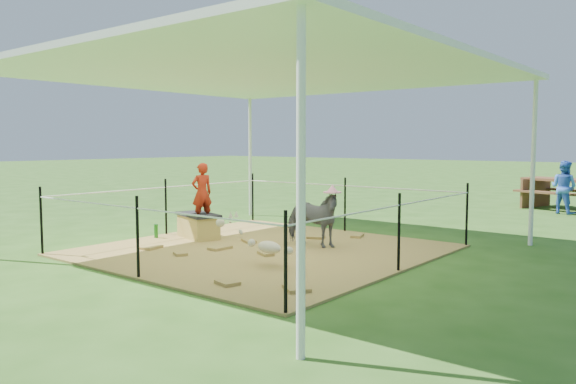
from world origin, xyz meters
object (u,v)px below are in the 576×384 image
Objects in this scene: picnic_table_near at (563,194)px; green_bottle at (156,231)px; pony at (312,219)px; distant_person at (564,187)px; straw_bale at (198,227)px; foal at (269,245)px; woman at (202,187)px.

green_bottle is at bearing -99.57° from picnic_table_near.
picnic_table_near is (1.79, 7.91, -0.08)m from pony.
distant_person is at bearing -19.04° from pony.
straw_bale is 0.71m from green_bottle.
distant_person reaches higher than foal.
woman is at bearing 102.88° from pony.
woman is at bearing 168.22° from foal.
straw_bale is 2.05m from pony.
foal is at bearing 85.54° from woman.
green_bottle is 0.19× the size of distant_person.
pony is 1.50m from foal.
pony is at bearing 21.44° from green_bottle.
picnic_table_near is (4.30, 8.90, 0.23)m from green_bottle.
pony is at bearing 15.31° from straw_bale.
straw_bale is 8.55m from distant_person.
distant_person is (1.61, 8.47, 0.30)m from foal.
woman is 4.32× the size of green_bottle.
straw_bale is at bearing 169.07° from foal.
green_bottle is at bearing 108.24° from pony.
green_bottle is (-0.55, -0.45, -0.07)m from straw_bale.
picnic_table_near is at bearing -58.23° from distant_person.
pony is (1.86, 0.54, -0.44)m from woman.
foal is at bearing -8.94° from green_bottle.
straw_bale is 9.25m from picnic_table_near.
picnic_table_near is at bearing 64.21° from green_bottle.
picnic_table_near is (1.40, 9.36, 0.07)m from foal.
green_bottle is 2.72m from pony.
green_bottle is 0.13× the size of picnic_table_near.
foal is 0.55× the size of picnic_table_near.
woman is at bearing -97.14° from picnic_table_near.
green_bottle is 9.89m from picnic_table_near.
foal is (2.35, -0.91, 0.09)m from straw_bale.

